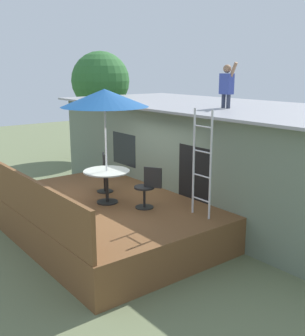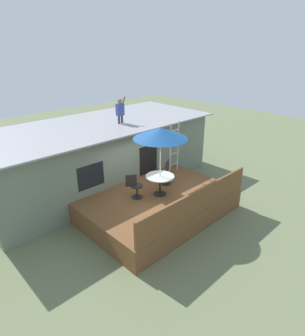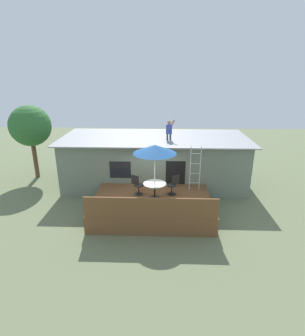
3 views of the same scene
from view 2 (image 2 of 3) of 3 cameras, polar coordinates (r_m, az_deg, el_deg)
The scene contains 10 objects.
ground_plane at distance 11.20m, azimuth 0.61°, elevation -8.77°, with size 40.00×40.00×0.00m, color #66704C.
house at distance 13.13m, azimuth -10.43°, elevation 2.65°, with size 10.50×4.50×2.81m.
deck at distance 10.99m, azimuth 0.62°, elevation -7.01°, with size 5.42×3.95×0.80m, color brown.
deck_railing at distance 9.48m, azimuth 8.86°, elevation -6.70°, with size 5.32×0.08×0.90m, color brown.
patio_table at distance 10.54m, azimuth 1.48°, elevation -2.37°, with size 1.04×1.04×0.74m.
patio_umbrella at distance 9.90m, azimuth 1.59°, elevation 6.86°, with size 1.90×1.90×2.54m.
step_ladder at distance 12.31m, azimuth 4.31°, elevation 4.02°, with size 0.52×0.04×2.20m.
person_figure at distance 12.52m, azimuth -6.38°, elevation 11.47°, with size 0.47×0.20×1.11m.
patio_chair_left at distance 10.38m, azimuth -3.49°, elevation -3.61°, with size 0.58×0.44×0.92m.
patio_chair_right at distance 11.46m, azimuth 2.77°, elevation -0.90°, with size 0.58×0.44×0.92m.
Camera 2 is at (-6.67, -6.77, 5.93)m, focal length 30.95 mm.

